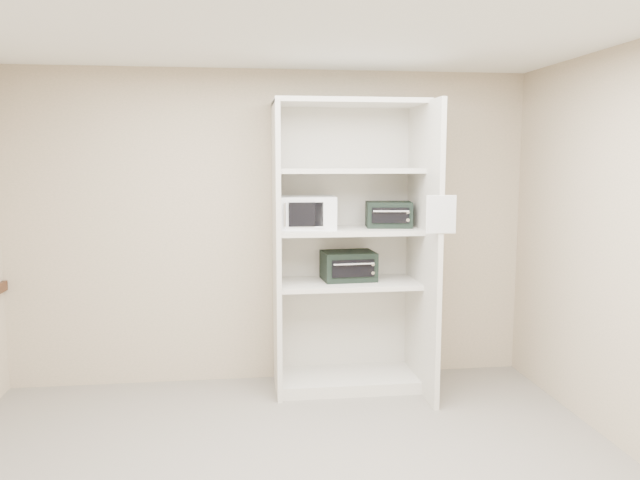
{
  "coord_description": "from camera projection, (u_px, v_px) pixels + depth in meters",
  "views": [
    {
      "loc": [
        -0.27,
        -3.41,
        1.94
      ],
      "look_at": [
        0.34,
        1.41,
        1.31
      ],
      "focal_mm": 35.0,
      "sensor_mm": 36.0,
      "label": 1
    }
  ],
  "objects": [
    {
      "name": "ceiling",
      "position": [
        289.0,
        15.0,
        3.29
      ],
      "size": [
        4.5,
        4.0,
        0.01
      ],
      "primitive_type": "cube",
      "color": "white"
    },
    {
      "name": "wall_back",
      "position": [
        272.0,
        228.0,
        5.43
      ],
      "size": [
        4.5,
        0.02,
        2.7
      ],
      "primitive_type": "cube",
      "color": "#C7AE94",
      "rests_on": "ground"
    },
    {
      "name": "wall_front",
      "position": [
        358.0,
        409.0,
        1.49
      ],
      "size": [
        4.5,
        0.02,
        2.7
      ],
      "primitive_type": "cube",
      "color": "#C7AE94",
      "rests_on": "ground"
    },
    {
      "name": "shelving_unit",
      "position": [
        353.0,
        256.0,
        5.25
      ],
      "size": [
        1.24,
        0.92,
        2.42
      ],
      "color": "beige",
      "rests_on": "floor"
    },
    {
      "name": "microwave",
      "position": [
        308.0,
        213.0,
        5.15
      ],
      "size": [
        0.46,
        0.36,
        0.27
      ],
      "primitive_type": "cube",
      "rotation": [
        0.0,
        0.0,
        -0.04
      ],
      "color": "white",
      "rests_on": "shelving_unit"
    },
    {
      "name": "toaster_oven_upper",
      "position": [
        389.0,
        214.0,
        5.28
      ],
      "size": [
        0.41,
        0.33,
        0.22
      ],
      "primitive_type": "cube",
      "rotation": [
        0.0,
        0.0,
        -0.13
      ],
      "color": "black",
      "rests_on": "shelving_unit"
    },
    {
      "name": "toaster_oven_lower",
      "position": [
        348.0,
        266.0,
        5.31
      ],
      "size": [
        0.46,
        0.36,
        0.24
      ],
      "primitive_type": "cube",
      "rotation": [
        0.0,
        0.0,
        0.06
      ],
      "color": "black",
      "rests_on": "shelving_unit"
    },
    {
      "name": "paper_sign",
      "position": [
        441.0,
        214.0,
        4.65
      ],
      "size": [
        0.22,
        0.02,
        0.28
      ],
      "primitive_type": "cube",
      "rotation": [
        0.0,
        0.0,
        -0.06
      ],
      "color": "white",
      "rests_on": "shelving_unit"
    }
  ]
}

